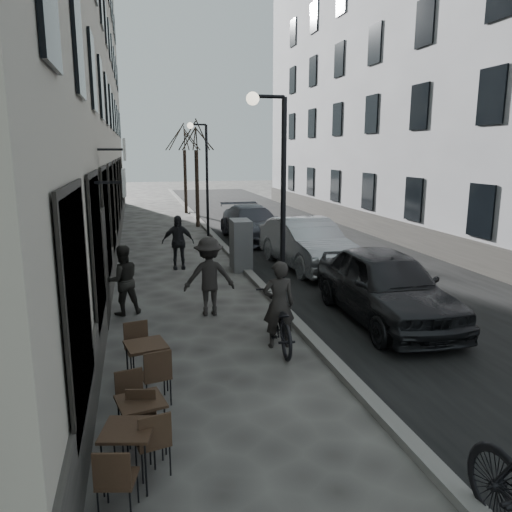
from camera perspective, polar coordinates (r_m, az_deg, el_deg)
name	(u,v)px	position (r m, az deg, el deg)	size (l,w,h in m)	color
ground	(424,480)	(6.87, 18.65, -23.07)	(120.00, 120.00, 0.00)	#383533
road	(301,240)	(22.19, 5.16, 1.86)	(7.30, 60.00, 0.00)	black
kerb	(220,242)	(21.30, -4.18, 1.61)	(0.25, 60.00, 0.12)	slate
building_left	(51,38)	(21.76, -22.43, 22.04)	(4.00, 35.00, 16.00)	#ADA291
building_right	(421,56)	(25.04, 18.36, 20.87)	(4.00, 35.00, 16.00)	gray
streetlamp_near	(276,184)	(11.13, 2.30, 8.26)	(0.90, 0.28, 5.09)	black
streetlamp_far	(203,167)	(22.89, -6.07, 10.10)	(0.90, 0.28, 5.09)	black
tree_near	(196,134)	(25.88, -6.90, 13.62)	(2.40, 2.40, 5.70)	black
tree_far	(184,137)	(31.84, -8.22, 13.26)	(2.40, 2.40, 5.70)	black
bistro_set_a	(129,450)	(6.46, -14.31, -20.67)	(0.71, 1.48, 0.85)	black
bistro_set_b	(142,420)	(7.01, -12.95, -17.78)	(0.70, 1.48, 0.84)	black
bistro_set_c	(147,361)	(8.60, -12.39, -11.66)	(0.75, 1.60, 0.92)	black
utility_cabinet	(241,245)	(16.44, -1.75, 1.28)	(0.61, 1.11, 1.66)	#5D5D5F
bicycle	(279,321)	(10.06, 2.59, -7.42)	(0.72, 2.06, 1.08)	black
cyclist_rider	(279,304)	(9.95, 2.61, -5.54)	(0.65, 0.42, 1.77)	#282523
pedestrian_near	(123,280)	(12.34, -15.00, -2.68)	(0.82, 0.64, 1.69)	black
pedestrian_mid	(209,276)	(11.93, -5.38, -2.34)	(1.22, 0.70, 1.88)	black
pedestrian_far	(178,242)	(16.73, -8.92, 1.56)	(1.05, 0.44, 1.80)	black
car_near	(385,285)	(11.89, 14.57, -3.25)	(1.98, 4.91, 1.67)	black
car_mid	(307,244)	(16.77, 5.82, 1.42)	(1.75, 5.01, 1.65)	#9C9FA4
car_far	(252,223)	(21.93, -0.40, 3.76)	(2.10, 5.17, 1.50)	#3C3D47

